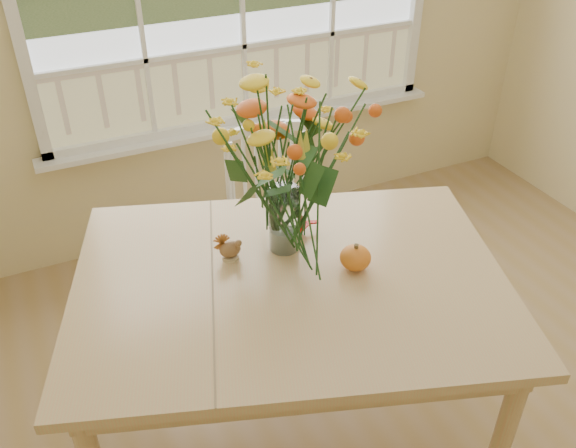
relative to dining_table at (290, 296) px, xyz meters
name	(u,v)px	position (x,y,z in m)	size (l,w,h in m)	color
wall_back	(240,7)	(0.45, 1.62, 0.61)	(4.00, 0.02, 2.70)	beige
dining_table	(290,296)	(0.00, 0.00, 0.00)	(1.82, 1.54, 0.83)	tan
windsor_chair	(275,215)	(0.29, 0.79, -0.20)	(0.50, 0.48, 0.98)	white
flower_vase	(284,158)	(0.06, 0.17, 0.48)	(0.54, 0.54, 0.65)	white
pumpkin	(355,259)	(0.24, -0.05, 0.14)	(0.12, 0.12, 0.09)	#C85117
turkey_figurine	(230,249)	(-0.16, 0.20, 0.13)	(0.09, 0.07, 0.10)	#CCB78C
dark_gourd	(295,224)	(0.14, 0.25, 0.13)	(0.12, 0.09, 0.08)	#38160F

